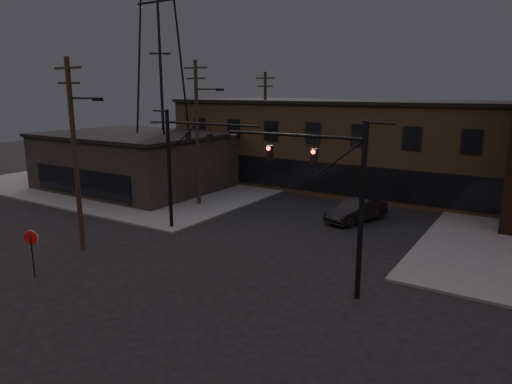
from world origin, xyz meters
TOP-DOWN VIEW (x-y plane):
  - ground at (0.00, 0.00)m, footprint 140.00×140.00m
  - sidewalk_nw at (-22.00, 22.00)m, footprint 30.00×30.00m
  - building_row at (0.00, 28.00)m, footprint 40.00×12.00m
  - building_left at (-20.00, 16.00)m, footprint 16.00×12.00m
  - traffic_signal_near at (5.36, 4.50)m, footprint 7.12×0.24m
  - traffic_signal_far at (-6.72, 8.00)m, footprint 7.12×0.24m
  - stop_sign at (-8.00, -1.99)m, footprint 0.72×0.33m
  - utility_pole_near at (-9.43, 2.00)m, footprint 3.70×0.28m
  - utility_pole_mid at (-10.44, 14.00)m, footprint 3.70×0.28m
  - utility_pole_far at (-11.50, 26.00)m, footprint 2.20×0.28m
  - transmission_tower at (-18.00, 18.00)m, footprint 7.00×7.00m
  - car_crossing at (2.06, 16.31)m, footprint 3.29×5.30m

SIDE VIEW (x-z plane):
  - ground at x=0.00m, z-range 0.00..0.00m
  - sidewalk_nw at x=-22.00m, z-range 0.00..0.15m
  - car_crossing at x=2.06m, z-range 0.00..1.65m
  - stop_sign at x=-8.00m, z-range 0.60..3.08m
  - building_left at x=-20.00m, z-range 0.00..5.00m
  - building_row at x=0.00m, z-range 0.00..8.00m
  - traffic_signal_near at x=5.36m, z-range 0.93..8.93m
  - traffic_signal_far at x=-6.72m, z-range 1.01..9.01m
  - utility_pole_far at x=-11.50m, z-range 0.28..11.28m
  - utility_pole_near at x=-9.43m, z-range 0.37..11.37m
  - utility_pole_mid at x=-10.44m, z-range 0.38..11.88m
  - transmission_tower at x=-18.00m, z-range 0.00..25.00m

